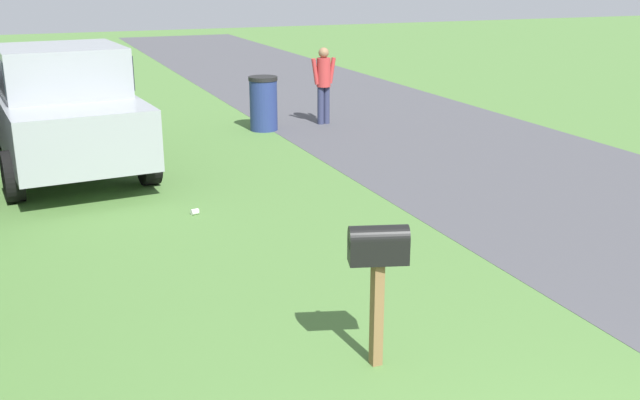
# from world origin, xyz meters

# --- Properties ---
(road_asphalt) EXTENTS (60.00, 5.55, 0.01)m
(road_asphalt) POSITION_xyz_m (6.00, -4.92, 0.00)
(road_asphalt) COLOR #47474C
(road_asphalt) RESTS_ON ground
(mailbox) EXTENTS (0.33, 0.53, 1.26)m
(mailbox) POSITION_xyz_m (3.23, 0.10, 1.00)
(mailbox) COLOR brown
(mailbox) RESTS_ON ground
(pickup_truck) EXTENTS (5.71, 2.62, 2.09)m
(pickup_truck) POSITION_xyz_m (11.11, 2.05, 1.11)
(pickup_truck) COLOR #93999E
(pickup_truck) RESTS_ON ground
(trash_bin) EXTENTS (0.60, 0.60, 1.12)m
(trash_bin) POSITION_xyz_m (12.74, -2.02, 0.57)
(trash_bin) COLOR navy
(trash_bin) RESTS_ON ground
(pedestrian) EXTENTS (0.30, 0.57, 1.65)m
(pedestrian) POSITION_xyz_m (12.87, -3.42, 0.95)
(pedestrian) COLOR #2D3351
(pedestrian) RESTS_ON ground
(litter_cup_midfield_b) EXTENTS (0.10, 0.11, 0.08)m
(litter_cup_midfield_b) POSITION_xyz_m (7.79, 0.61, 0.04)
(litter_cup_midfield_b) COLOR white
(litter_cup_midfield_b) RESTS_ON ground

